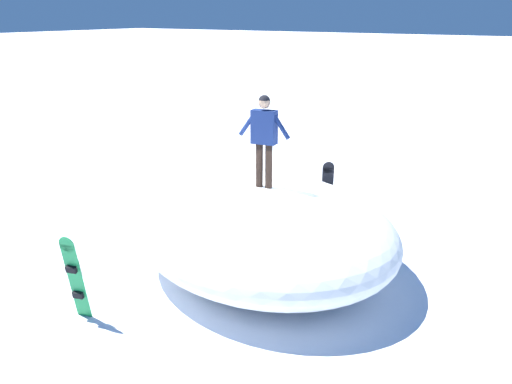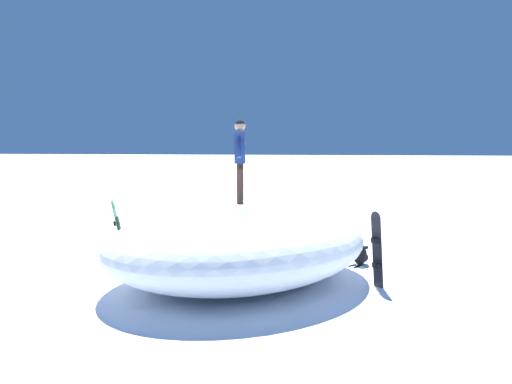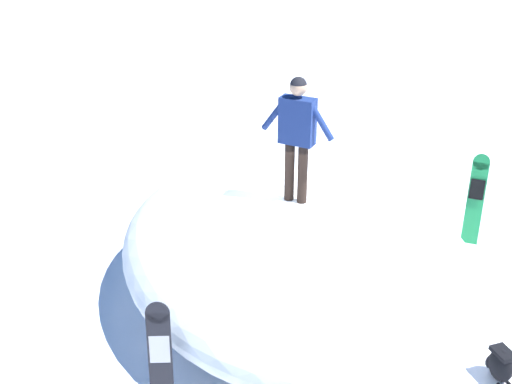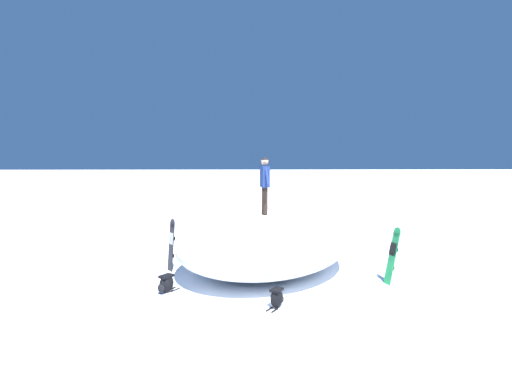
% 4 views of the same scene
% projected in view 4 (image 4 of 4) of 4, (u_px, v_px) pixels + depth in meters
% --- Properties ---
extents(ground, '(240.00, 240.00, 0.00)m').
position_uv_depth(ground, '(272.00, 267.00, 12.29)').
color(ground, white).
extents(snow_mound, '(7.53, 7.93, 1.75)m').
position_uv_depth(snow_mound, '(265.00, 242.00, 11.93)').
color(snow_mound, white).
rests_on(snow_mound, ground).
extents(snowboarder_standing, '(0.29, 1.07, 1.81)m').
position_uv_depth(snowboarder_standing, '(265.00, 180.00, 11.77)').
color(snowboarder_standing, black).
rests_on(snowboarder_standing, snow_mound).
extents(snowboard_primary_upright, '(0.39, 0.36, 1.59)m').
position_uv_depth(snowboard_primary_upright, '(393.00, 255.00, 10.54)').
color(snowboard_primary_upright, '#1E8C47').
rests_on(snowboard_primary_upright, ground).
extents(snowboard_secondary_upright, '(0.29, 0.32, 1.63)m').
position_uv_depth(snowboard_secondary_upright, '(172.00, 244.00, 11.82)').
color(snowboard_secondary_upright, black).
rests_on(snowboard_secondary_upright, ground).
extents(backpack_near, '(0.49, 0.58, 0.47)m').
position_uv_depth(backpack_near, '(277.00, 297.00, 8.89)').
color(backpack_near, black).
rests_on(backpack_near, ground).
extents(backpack_far, '(0.54, 0.63, 0.48)m').
position_uv_depth(backpack_far, '(166.00, 283.00, 9.88)').
color(backpack_far, black).
rests_on(backpack_far, ground).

